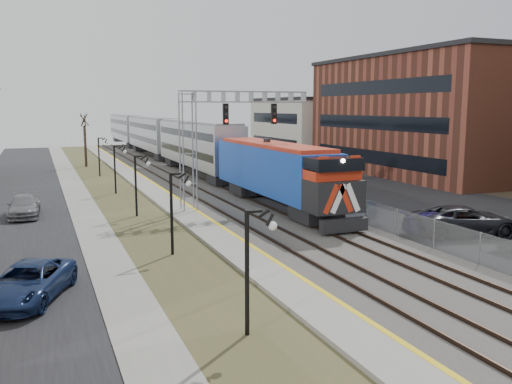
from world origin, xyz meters
TOP-DOWN VIEW (x-y plane):
  - street_west at (-11.50, 35.00)m, footprint 7.00×120.00m
  - sidewalk at (-7.00, 35.00)m, footprint 2.00×120.00m
  - grass_median at (-4.00, 35.00)m, footprint 4.00×120.00m
  - platform at (-1.00, 35.00)m, footprint 2.00×120.00m
  - ballast_bed at (4.00, 35.00)m, footprint 8.00×120.00m
  - parking_lot at (16.00, 35.00)m, footprint 16.00×120.00m
  - platform_edge at (-0.12, 35.00)m, footprint 0.24×120.00m
  - track_near at (2.00, 35.00)m, footprint 1.58×120.00m
  - track_far at (5.50, 35.00)m, footprint 1.58×120.00m
  - train at (5.50, 62.45)m, footprint 3.00×85.85m
  - signal_gantry at (1.22, 27.99)m, footprint 9.00×1.07m
  - lampposts at (-4.00, 18.29)m, footprint 0.14×62.14m
  - fence at (8.20, 35.00)m, footprint 0.04×120.00m
  - buildings_east at (30.00, 31.18)m, footprint 16.00×76.00m
  - car_lot_c at (11.92, 15.94)m, footprint 6.42×4.21m
  - car_lot_d at (10.77, 16.28)m, footprint 4.77×3.35m
  - car_lot_e at (13.29, 33.77)m, footprint 4.15×1.96m
  - car_lot_f at (10.79, 40.12)m, footprint 4.61×2.62m
  - car_street_a at (-10.33, 13.91)m, footprint 3.94×5.38m
  - car_street_b at (-10.77, 30.73)m, footprint 2.07×4.71m

SIDE VIEW (x-z plane):
  - street_west at x=-11.50m, z-range 0.00..0.04m
  - parking_lot at x=16.00m, z-range 0.00..0.04m
  - grass_median at x=-4.00m, z-range 0.00..0.06m
  - sidewalk at x=-7.00m, z-range 0.00..0.08m
  - ballast_bed at x=4.00m, z-range 0.00..0.20m
  - platform at x=-1.00m, z-range 0.00..0.24m
  - platform_edge at x=-0.12m, z-range 0.24..0.25m
  - track_near at x=2.00m, z-range 0.20..0.35m
  - track_far at x=5.50m, z-range 0.20..0.35m
  - car_lot_d at x=10.77m, z-range 0.00..1.28m
  - car_street_b at x=-10.77m, z-range 0.00..1.35m
  - car_street_a at x=-10.33m, z-range 0.00..1.36m
  - car_lot_e at x=13.29m, z-range 0.00..1.37m
  - car_lot_f at x=10.79m, z-range 0.00..1.44m
  - fence at x=8.20m, z-range 0.00..1.60m
  - car_lot_c at x=11.92m, z-range 0.00..1.64m
  - lampposts at x=-4.00m, z-range 0.00..4.00m
  - train at x=5.50m, z-range 0.26..5.58m
  - signal_gantry at x=1.22m, z-range 1.51..9.66m
  - buildings_east at x=30.00m, z-range -1.19..13.81m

